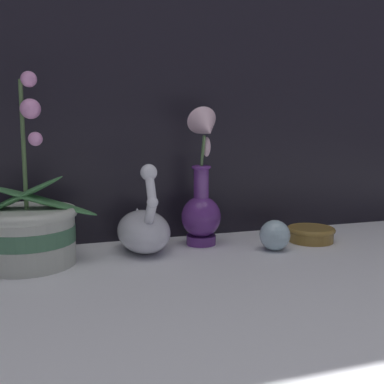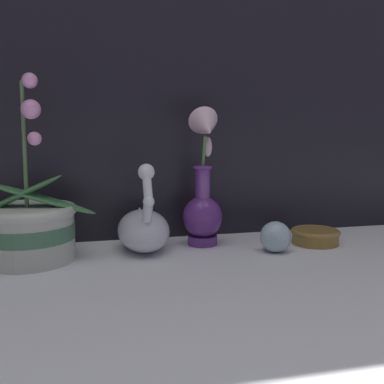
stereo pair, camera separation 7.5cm
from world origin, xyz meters
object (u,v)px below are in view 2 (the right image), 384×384
at_px(orchid_potted_plant, 29,226).
at_px(swan_figurine, 143,228).
at_px(blue_vase, 203,196).
at_px(amber_dish, 315,235).
at_px(glass_sphere, 275,237).

xyz_separation_m(orchid_potted_plant, swan_figurine, (0.23, 0.03, -0.02)).
bearing_deg(blue_vase, amber_dish, -10.30).
relative_size(orchid_potted_plant, blue_vase, 1.19).
bearing_deg(amber_dish, glass_sphere, -159.81).
height_order(swan_figurine, amber_dish, swan_figurine).
distance_m(swan_figurine, glass_sphere, 0.29).
height_order(orchid_potted_plant, amber_dish, orchid_potted_plant).
bearing_deg(blue_vase, glass_sphere, -33.25).
xyz_separation_m(swan_figurine, amber_dish, (0.39, -0.03, -0.03)).
xyz_separation_m(orchid_potted_plant, blue_vase, (0.37, 0.04, 0.04)).
bearing_deg(glass_sphere, orchid_potted_plant, 173.99).
bearing_deg(orchid_potted_plant, swan_figurine, 6.15).
bearing_deg(glass_sphere, swan_figurine, 164.09).
distance_m(blue_vase, glass_sphere, 0.18).
bearing_deg(glass_sphere, amber_dish, 20.19).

